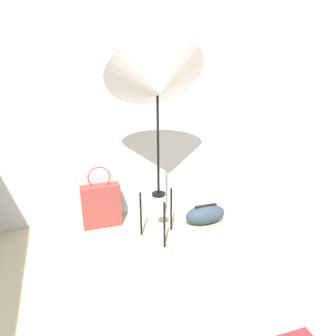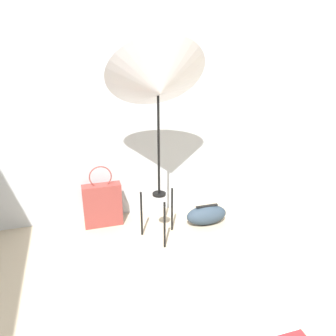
{
  "view_description": "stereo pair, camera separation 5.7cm",
  "coord_description": "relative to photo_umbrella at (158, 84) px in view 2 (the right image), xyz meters",
  "views": [
    {
      "loc": [
        -0.44,
        -0.93,
        1.76
      ],
      "look_at": [
        0.34,
        1.47,
        0.8
      ],
      "focal_mm": 35.0,
      "sensor_mm": 36.0,
      "label": 1
    },
    {
      "loc": [
        -0.39,
        -0.95,
        1.76
      ],
      "look_at": [
        0.34,
        1.47,
        0.8
      ],
      "focal_mm": 35.0,
      "sensor_mm": 36.0,
      "label": 2
    }
  ],
  "objects": [
    {
      "name": "tote_bag",
      "position": [
        -0.49,
        0.39,
        -1.22
      ],
      "size": [
        0.39,
        0.13,
        0.65
      ],
      "color": "brown",
      "rests_on": "ground_plane"
    },
    {
      "name": "duffel_bag",
      "position": [
        0.54,
        0.1,
        -1.35
      ],
      "size": [
        0.43,
        0.2,
        0.21
      ],
      "color": "#2D3D4C",
      "rests_on": "ground_plane"
    },
    {
      "name": "photo_umbrella",
      "position": [
        0.0,
        0.0,
        0.0
      ],
      "size": [
        0.85,
        0.75,
        1.84
      ],
      "color": "black",
      "rests_on": "ground_plane"
    },
    {
      "name": "wall_back",
      "position": [
        -0.33,
        0.6,
        -0.15
      ],
      "size": [
        8.0,
        0.05,
        2.6
      ],
      "color": "#B7BCC1",
      "rests_on": "ground_plane"
    }
  ]
}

